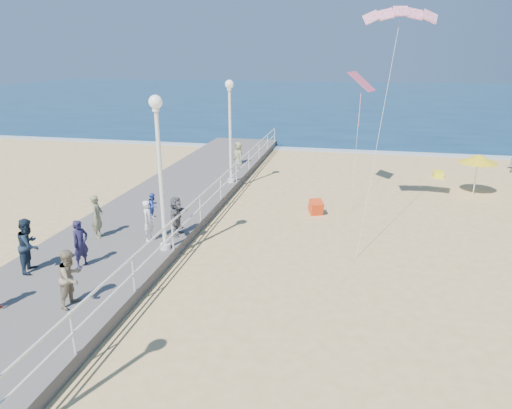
% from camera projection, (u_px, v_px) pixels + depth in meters
% --- Properties ---
extents(ground, '(160.00, 160.00, 0.00)m').
position_uv_depth(ground, '(317.00, 273.00, 15.18)').
color(ground, '#EBC37B').
rests_on(ground, ground).
extents(ocean, '(160.00, 90.00, 0.05)m').
position_uv_depth(ocean, '(349.00, 98.00, 75.54)').
color(ocean, navy).
rests_on(ocean, ground).
extents(surf_line, '(160.00, 1.20, 0.04)m').
position_uv_depth(surf_line, '(340.00, 151.00, 34.21)').
color(surf_line, white).
rests_on(surf_line, ground).
extents(boardwalk, '(5.00, 44.00, 0.40)m').
position_uv_depth(boardwalk, '(110.00, 249.00, 16.59)').
color(boardwalk, slate).
rests_on(boardwalk, ground).
extents(railing, '(0.05, 42.00, 0.55)m').
position_uv_depth(railing, '(172.00, 227.00, 15.78)').
color(railing, white).
rests_on(railing, boardwalk).
extents(lamp_post_mid, '(0.44, 0.44, 5.32)m').
position_uv_depth(lamp_post_mid, '(159.00, 158.00, 15.08)').
color(lamp_post_mid, white).
rests_on(lamp_post_mid, boardwalk).
extents(lamp_post_far, '(0.44, 0.44, 5.32)m').
position_uv_depth(lamp_post_far, '(230.00, 121.00, 23.44)').
color(lamp_post_far, white).
rests_on(lamp_post_far, boardwalk).
extents(woman_holding_toddler, '(0.42, 0.59, 1.53)m').
position_uv_depth(woman_holding_toddler, '(149.00, 221.00, 16.61)').
color(woman_holding_toddler, white).
rests_on(woman_holding_toddler, boardwalk).
extents(toddler_held, '(0.40, 0.49, 0.93)m').
position_uv_depth(toddler_held, '(153.00, 206.00, 16.54)').
color(toddler_held, blue).
rests_on(toddler_held, boardwalk).
extents(spectator_0, '(0.54, 0.67, 1.58)m').
position_uv_depth(spectator_0, '(81.00, 244.00, 14.55)').
color(spectator_0, '#1F1C3E').
rests_on(spectator_0, boardwalk).
extents(spectator_1, '(0.69, 0.84, 1.62)m').
position_uv_depth(spectator_1, '(71.00, 278.00, 12.30)').
color(spectator_1, gray).
rests_on(spectator_1, boardwalk).
extents(spectator_5, '(0.45, 1.40, 1.51)m').
position_uv_depth(spectator_5, '(176.00, 216.00, 17.14)').
color(spectator_5, '#5A5A5F').
rests_on(spectator_5, boardwalk).
extents(spectator_6, '(0.51, 0.67, 1.64)m').
position_uv_depth(spectator_6, '(97.00, 216.00, 16.91)').
color(spectator_6, '#7F7E58').
rests_on(spectator_6, boardwalk).
extents(spectator_7, '(0.85, 0.99, 1.74)m').
position_uv_depth(spectator_7, '(29.00, 245.00, 14.25)').
color(spectator_7, '#192839').
rests_on(spectator_7, boardwalk).
extents(beach_walker_c, '(0.97, 1.01, 1.75)m').
position_uv_depth(beach_walker_c, '(239.00, 156.00, 28.53)').
color(beach_walker_c, '#959567').
rests_on(beach_walker_c, ground).
extents(box_kite, '(0.78, 0.87, 0.74)m').
position_uv_depth(box_kite, '(316.00, 208.00, 20.61)').
color(box_kite, red).
rests_on(box_kite, ground).
extents(beach_umbrella, '(1.90, 1.90, 2.14)m').
position_uv_depth(beach_umbrella, '(479.00, 159.00, 23.02)').
color(beach_umbrella, white).
rests_on(beach_umbrella, ground).
extents(beach_chair_left, '(0.55, 0.55, 0.40)m').
position_uv_depth(beach_chair_left, '(438.00, 174.00, 26.88)').
color(beach_chair_left, '#FFFC1A').
rests_on(beach_chair_left, ground).
extents(kite_parafoil, '(2.70, 0.94, 0.65)m').
position_uv_depth(kite_parafoil, '(401.00, 11.00, 16.61)').
color(kite_parafoil, '#ED1B4C').
extents(kite_diamond_pink, '(1.45, 1.66, 0.91)m').
position_uv_depth(kite_diamond_pink, '(362.00, 81.00, 22.19)').
color(kite_diamond_pink, '#DB5070').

